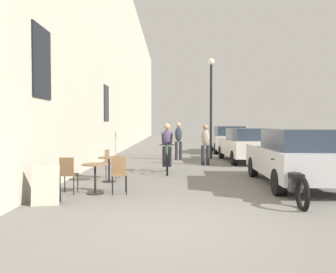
{
  "coord_description": "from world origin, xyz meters",
  "views": [
    {
      "loc": [
        -0.11,
        -5.4,
        1.65
      ],
      "look_at": [
        -0.26,
        13.02,
        1.03
      ],
      "focal_mm": 36.13,
      "sensor_mm": 36.0,
      "label": 1
    }
  ],
  "objects_px": {
    "sandwich_board_sign": "(46,184)",
    "parked_car_nearest": "(295,156)",
    "pedestrian_near": "(205,142)",
    "street_lamp": "(211,95)",
    "cafe_chair_near_toward_street": "(119,172)",
    "parked_motorcycle": "(292,183)",
    "cafe_chair_near_toward_wall": "(68,173)",
    "cafe_table_near": "(95,172)",
    "parked_car_third": "(228,139)",
    "pedestrian_mid": "(178,139)",
    "cafe_chair_mid_toward_street": "(110,162)",
    "cafe_table_mid": "(109,164)",
    "cyclist_on_bicycle": "(167,149)",
    "parked_car_second": "(245,144)"
  },
  "relations": [
    {
      "from": "cyclist_on_bicycle",
      "to": "cafe_table_mid",
      "type": "bearing_deg",
      "value": -131.23
    },
    {
      "from": "cafe_chair_near_toward_street",
      "to": "cyclist_on_bicycle",
      "type": "relative_size",
      "value": 0.51
    },
    {
      "from": "parked_car_nearest",
      "to": "cafe_chair_mid_toward_street",
      "type": "bearing_deg",
      "value": 166.49
    },
    {
      "from": "sandwich_board_sign",
      "to": "parked_car_second",
      "type": "relative_size",
      "value": 0.19
    },
    {
      "from": "parked_motorcycle",
      "to": "cafe_table_mid",
      "type": "bearing_deg",
      "value": 150.49
    },
    {
      "from": "cafe_table_near",
      "to": "parked_car_second",
      "type": "height_order",
      "value": "parked_car_second"
    },
    {
      "from": "parked_car_second",
      "to": "parked_motorcycle",
      "type": "xyz_separation_m",
      "value": [
        -0.72,
        -7.86,
        -0.38
      ]
    },
    {
      "from": "pedestrian_mid",
      "to": "parked_car_third",
      "type": "relative_size",
      "value": 0.39
    },
    {
      "from": "parked_car_second",
      "to": "cafe_table_mid",
      "type": "bearing_deg",
      "value": -133.87
    },
    {
      "from": "sandwich_board_sign",
      "to": "cafe_table_mid",
      "type": "bearing_deg",
      "value": 74.24
    },
    {
      "from": "cafe_chair_near_toward_wall",
      "to": "sandwich_board_sign",
      "type": "relative_size",
      "value": 1.07
    },
    {
      "from": "cafe_table_mid",
      "to": "parked_car_nearest",
      "type": "xyz_separation_m",
      "value": [
        5.19,
        -0.61,
        0.28
      ]
    },
    {
      "from": "sandwich_board_sign",
      "to": "parked_car_third",
      "type": "bearing_deg",
      "value": 65.72
    },
    {
      "from": "cafe_table_near",
      "to": "parked_car_third",
      "type": "distance_m",
      "value": 13.38
    },
    {
      "from": "pedestrian_mid",
      "to": "cafe_table_near",
      "type": "bearing_deg",
      "value": -105.45
    },
    {
      "from": "cyclist_on_bicycle",
      "to": "pedestrian_near",
      "type": "height_order",
      "value": "cyclist_on_bicycle"
    },
    {
      "from": "cafe_chair_mid_toward_street",
      "to": "pedestrian_near",
      "type": "xyz_separation_m",
      "value": [
        3.3,
        3.45,
        0.43
      ]
    },
    {
      "from": "parked_car_nearest",
      "to": "sandwich_board_sign",
      "type": "bearing_deg",
      "value": -159.78
    },
    {
      "from": "sandwich_board_sign",
      "to": "parked_car_third",
      "type": "distance_m",
      "value": 14.69
    },
    {
      "from": "sandwich_board_sign",
      "to": "parked_car_nearest",
      "type": "bearing_deg",
      "value": 20.22
    },
    {
      "from": "parked_motorcycle",
      "to": "cafe_chair_mid_toward_street",
      "type": "bearing_deg",
      "value": 144.92
    },
    {
      "from": "cafe_chair_mid_toward_street",
      "to": "pedestrian_near",
      "type": "distance_m",
      "value": 4.79
    },
    {
      "from": "cafe_chair_mid_toward_street",
      "to": "cyclist_on_bicycle",
      "type": "height_order",
      "value": "cyclist_on_bicycle"
    },
    {
      "from": "pedestrian_near",
      "to": "pedestrian_mid",
      "type": "distance_m",
      "value": 2.32
    },
    {
      "from": "cafe_table_near",
      "to": "cafe_table_mid",
      "type": "bearing_deg",
      "value": 89.46
    },
    {
      "from": "cafe_table_near",
      "to": "cafe_chair_mid_toward_street",
      "type": "height_order",
      "value": "cafe_chair_mid_toward_street"
    },
    {
      "from": "cafe_table_near",
      "to": "pedestrian_near",
      "type": "relative_size",
      "value": 0.43
    },
    {
      "from": "cafe_chair_near_toward_street",
      "to": "cyclist_on_bicycle",
      "type": "distance_m",
      "value": 3.73
    },
    {
      "from": "cafe_chair_near_toward_street",
      "to": "street_lamp",
      "type": "bearing_deg",
      "value": 69.09
    },
    {
      "from": "parked_car_second",
      "to": "parked_car_third",
      "type": "relative_size",
      "value": 0.96
    },
    {
      "from": "pedestrian_mid",
      "to": "cafe_table_mid",
      "type": "bearing_deg",
      "value": -109.33
    },
    {
      "from": "cyclist_on_bicycle",
      "to": "cafe_chair_mid_toward_street",
      "type": "bearing_deg",
      "value": -144.39
    },
    {
      "from": "cafe_chair_near_toward_street",
      "to": "parked_car_nearest",
      "type": "height_order",
      "value": "parked_car_nearest"
    },
    {
      "from": "cafe_table_mid",
      "to": "parked_car_third",
      "type": "height_order",
      "value": "parked_car_third"
    },
    {
      "from": "street_lamp",
      "to": "pedestrian_near",
      "type": "bearing_deg",
      "value": -101.51
    },
    {
      "from": "cafe_chair_mid_toward_street",
      "to": "sandwich_board_sign",
      "type": "xyz_separation_m",
      "value": [
        -0.72,
        -3.47,
        -0.1
      ]
    },
    {
      "from": "street_lamp",
      "to": "parked_car_second",
      "type": "distance_m",
      "value": 3.06
    },
    {
      "from": "cafe_table_near",
      "to": "pedestrian_mid",
      "type": "relative_size",
      "value": 0.41
    },
    {
      "from": "cafe_table_mid",
      "to": "cyclist_on_bicycle",
      "type": "relative_size",
      "value": 0.41
    },
    {
      "from": "cafe_chair_mid_toward_street",
      "to": "sandwich_board_sign",
      "type": "distance_m",
      "value": 3.54
    },
    {
      "from": "cafe_chair_near_toward_street",
      "to": "pedestrian_near",
      "type": "distance_m",
      "value": 6.35
    },
    {
      "from": "pedestrian_near",
      "to": "street_lamp",
      "type": "relative_size",
      "value": 0.34
    },
    {
      "from": "pedestrian_mid",
      "to": "parked_motorcycle",
      "type": "relative_size",
      "value": 0.83
    },
    {
      "from": "parked_car_nearest",
      "to": "parked_car_third",
      "type": "height_order",
      "value": "parked_car_third"
    },
    {
      "from": "parked_motorcycle",
      "to": "street_lamp",
      "type": "bearing_deg",
      "value": 94.04
    },
    {
      "from": "cafe_table_near",
      "to": "sandwich_board_sign",
      "type": "xyz_separation_m",
      "value": [
        -0.78,
        -1.09,
        -0.11
      ]
    },
    {
      "from": "street_lamp",
      "to": "parked_car_nearest",
      "type": "xyz_separation_m",
      "value": [
        1.42,
        -7.4,
        -2.31
      ]
    },
    {
      "from": "sandwich_board_sign",
      "to": "pedestrian_mid",
      "type": "bearing_deg",
      "value": 71.77
    },
    {
      "from": "parked_motorcycle",
      "to": "pedestrian_near",
      "type": "bearing_deg",
      "value": 100.31
    },
    {
      "from": "cafe_chair_near_toward_wall",
      "to": "street_lamp",
      "type": "distance_m",
      "value": 9.99
    }
  ]
}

